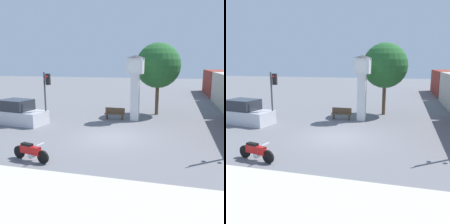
% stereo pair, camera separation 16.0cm
% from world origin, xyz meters
% --- Properties ---
extents(ground_plane, '(120.00, 120.00, 0.00)m').
position_xyz_m(ground_plane, '(0.00, 0.00, 0.00)').
color(ground_plane, slate).
extents(sidewalk_strip, '(36.00, 6.00, 0.10)m').
position_xyz_m(sidewalk_strip, '(0.00, -8.44, 0.05)').
color(sidewalk_strip, '#BCB7A8').
rests_on(sidewalk_strip, ground_plane).
extents(motorcycle, '(2.06, 0.65, 0.92)m').
position_xyz_m(motorcycle, '(-2.70, -4.44, 0.44)').
color(motorcycle, black).
rests_on(motorcycle, ground_plane).
extents(clock_tower, '(1.44, 1.44, 5.05)m').
position_xyz_m(clock_tower, '(0.64, 5.06, 3.36)').
color(clock_tower, white).
rests_on(clock_tower, ground_plane).
extents(traffic_light, '(0.50, 0.35, 3.83)m').
position_xyz_m(traffic_light, '(-5.34, 2.10, 2.64)').
color(traffic_light, '#47474C').
rests_on(traffic_light, ground_plane).
extents(street_tree, '(3.82, 3.82, 6.16)m').
position_xyz_m(street_tree, '(2.15, 7.76, 4.24)').
color(street_tree, brown).
rests_on(street_tree, ground_plane).
extents(bench, '(1.60, 0.44, 0.92)m').
position_xyz_m(bench, '(-0.97, 4.97, 0.49)').
color(bench, brown).
rests_on(bench, ground_plane).
extents(parked_car, '(4.43, 2.44, 1.80)m').
position_xyz_m(parked_car, '(-7.65, 1.84, 0.75)').
color(parked_car, silver).
rests_on(parked_car, ground_plane).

